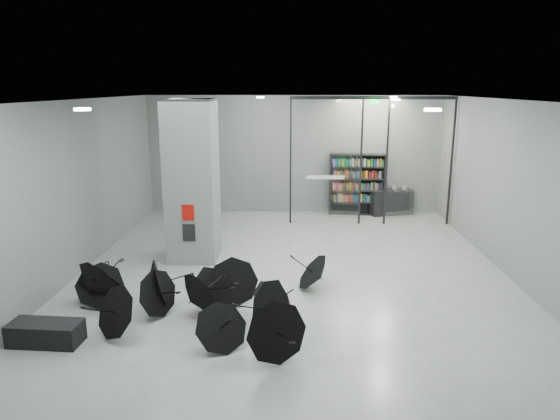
{
  "coord_description": "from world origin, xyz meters",
  "views": [
    {
      "loc": [
        0.09,
        -10.35,
        4.3
      ],
      "look_at": [
        -0.3,
        1.5,
        1.4
      ],
      "focal_mm": 32.64,
      "sensor_mm": 36.0,
      "label": 1
    }
  ],
  "objects_px": {
    "bench": "(46,333)",
    "bookshelf": "(357,184)",
    "column": "(192,181)",
    "umbrella_cluster": "(193,303)",
    "shop_counter": "(391,202)"
  },
  "relations": [
    {
      "from": "column",
      "to": "shop_counter",
      "type": "xyz_separation_m",
      "value": [
        5.82,
        4.76,
        -1.57
      ]
    },
    {
      "from": "umbrella_cluster",
      "to": "shop_counter",
      "type": "bearing_deg",
      "value": 57.92
    },
    {
      "from": "bench",
      "to": "bookshelf",
      "type": "distance_m",
      "value": 11.29
    },
    {
      "from": "bookshelf",
      "to": "shop_counter",
      "type": "xyz_separation_m",
      "value": [
        1.17,
        0.01,
        -0.61
      ]
    },
    {
      "from": "column",
      "to": "bookshelf",
      "type": "distance_m",
      "value": 6.72
    },
    {
      "from": "column",
      "to": "umbrella_cluster",
      "type": "bearing_deg",
      "value": -79.5
    },
    {
      "from": "shop_counter",
      "to": "column",
      "type": "bearing_deg",
      "value": -155.38
    },
    {
      "from": "shop_counter",
      "to": "umbrella_cluster",
      "type": "xyz_separation_m",
      "value": [
        -5.18,
        -8.26,
        -0.13
      ]
    },
    {
      "from": "bench",
      "to": "umbrella_cluster",
      "type": "xyz_separation_m",
      "value": [
        2.32,
        1.05,
        0.11
      ]
    },
    {
      "from": "column",
      "to": "shop_counter",
      "type": "bearing_deg",
      "value": 39.25
    },
    {
      "from": "bookshelf",
      "to": "shop_counter",
      "type": "distance_m",
      "value": 1.31
    },
    {
      "from": "bookshelf",
      "to": "umbrella_cluster",
      "type": "height_order",
      "value": "bookshelf"
    },
    {
      "from": "column",
      "to": "bookshelf",
      "type": "xyz_separation_m",
      "value": [
        4.66,
        4.75,
        -0.96
      ]
    },
    {
      "from": "column",
      "to": "umbrella_cluster",
      "type": "xyz_separation_m",
      "value": [
        0.65,
        -3.5,
        -1.7
      ]
    },
    {
      "from": "bookshelf",
      "to": "umbrella_cluster",
      "type": "relative_size",
      "value": 0.36
    }
  ]
}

